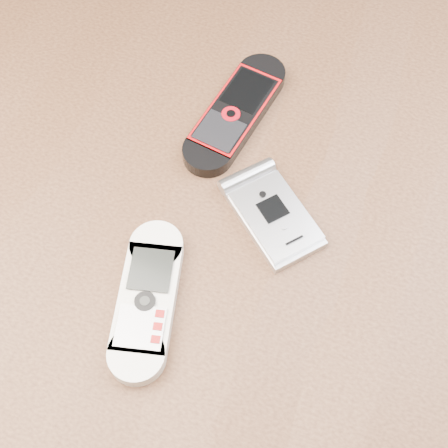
% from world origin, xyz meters
% --- Properties ---
extents(ground, '(4.00, 4.00, 0.00)m').
position_xyz_m(ground, '(0.00, 0.00, 0.00)').
color(ground, '#472B19').
rests_on(ground, ground).
extents(table, '(1.20, 0.80, 0.75)m').
position_xyz_m(table, '(0.00, 0.00, 0.64)').
color(table, black).
rests_on(table, ground).
extents(nokia_white, '(0.08, 0.14, 0.02)m').
position_xyz_m(nokia_white, '(-0.03, -0.08, 0.76)').
color(nokia_white, white).
rests_on(nokia_white, table).
extents(nokia_black_red, '(0.07, 0.16, 0.02)m').
position_xyz_m(nokia_black_red, '(-0.03, 0.12, 0.76)').
color(nokia_black_red, black).
rests_on(nokia_black_red, table).
extents(motorola_razr, '(0.11, 0.11, 0.02)m').
position_xyz_m(motorola_razr, '(0.04, 0.02, 0.76)').
color(motorola_razr, silver).
rests_on(motorola_razr, table).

